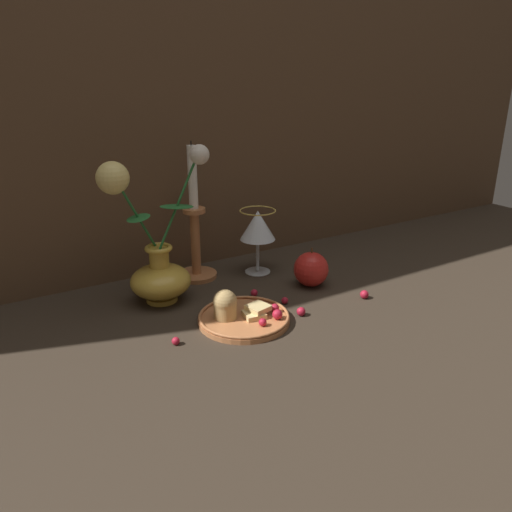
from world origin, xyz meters
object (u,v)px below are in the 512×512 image
plate_with_pastries (241,315)px  candlestick (195,237)px  vase (155,258)px  wine_glass (258,227)px  apple_beside_vase (311,269)px

plate_with_pastries → candlestick: (0.02, 0.25, 0.09)m
candlestick → vase: bearing=-148.5°
wine_glass → plate_with_pastries: bearing=-128.6°
plate_with_pastries → apple_beside_vase: 0.24m
plate_with_pastries → candlestick: bearing=84.8°
wine_glass → apple_beside_vase: wine_glass is taller
vase → candlestick: 0.15m
plate_with_pastries → wine_glass: wine_glass is taller
candlestick → apple_beside_vase: 0.28m
wine_glass → candlestick: candlestick is taller
vase → plate_with_pastries: vase is taller
plate_with_pastries → wine_glass: 0.28m
wine_glass → apple_beside_vase: (0.06, -0.13, -0.07)m
vase → plate_with_pastries: 0.22m
apple_beside_vase → plate_with_pastries: bearing=-162.3°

